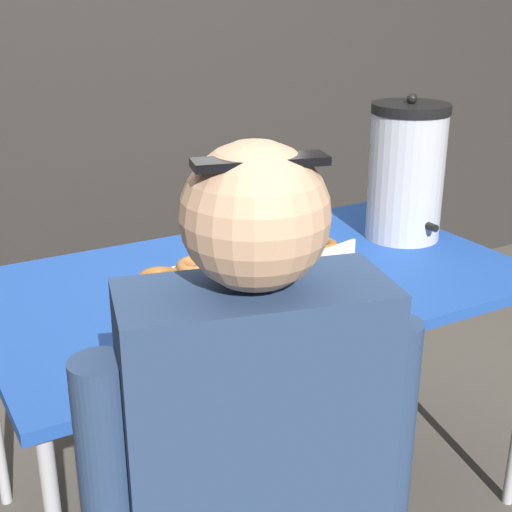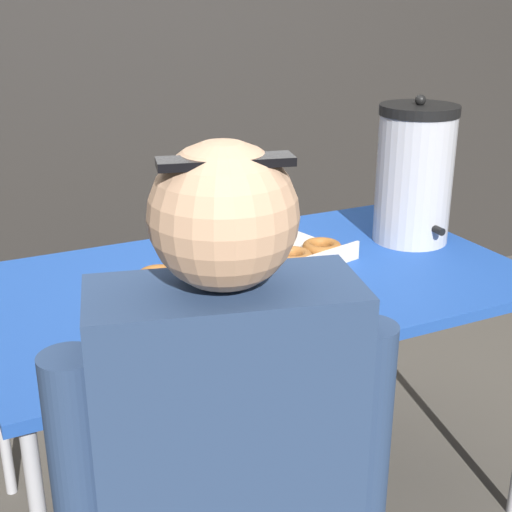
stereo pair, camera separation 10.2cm
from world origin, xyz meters
name	(u,v)px [view 1 (the left image)]	position (x,y,z in m)	size (l,w,h in m)	color
ground_plane	(257,501)	(0.00, 0.00, 0.00)	(12.00, 12.00, 0.00)	#4C473F
back_wall	(91,11)	(0.00, 1.27, 1.35)	(6.00, 0.11, 2.70)	#282623
folding_table	(257,292)	(0.00, 0.00, 0.68)	(1.39, 0.83, 0.73)	#1E479E
donut_box	(243,266)	(-0.02, 0.04, 0.75)	(0.65, 0.39, 0.05)	beige
coffee_urn	(406,172)	(0.54, 0.06, 0.93)	(0.23, 0.26, 0.43)	#B7B7BC
cell_phone	(182,357)	(-0.35, -0.31, 0.73)	(0.11, 0.16, 0.01)	black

